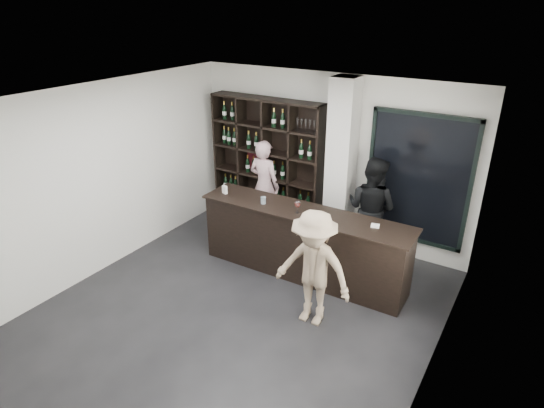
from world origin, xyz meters
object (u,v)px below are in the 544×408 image
Objects in this scene: tasting_counter at (303,243)px; taster_black at (371,209)px; taster_pink at (264,185)px; customer at (313,269)px; wine_shelf at (267,164)px.

taster_black reaches higher than tasting_counter.
taster_pink is (-1.39, 1.07, 0.30)m from tasting_counter.
tasting_counter is at bearing 144.92° from taster_pink.
customer reaches higher than tasting_counter.
taster_pink is at bearing -73.14° from wine_shelf.
taster_pink is 0.97× the size of taster_black.
taster_pink is at bearing 141.60° from tasting_counter.
tasting_counter is at bearing 68.30° from taster_black.
taster_pink is 2.85m from customer.
customer is at bearing -56.27° from tasting_counter.
wine_shelf reaches higher than taster_pink.
wine_shelf is at bearing 132.94° from customer.
wine_shelf is 3.03m from customer.
taster_black reaches higher than customer.
wine_shelf is 1.38× the size of taster_black.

